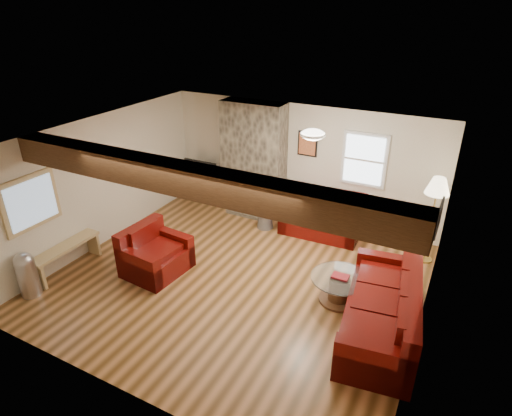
{
  "coord_description": "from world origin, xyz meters",
  "views": [
    {
      "loc": [
        3.13,
        -5.36,
        4.38
      ],
      "look_at": [
        0.15,
        0.4,
        1.22
      ],
      "focal_mm": 30.0,
      "sensor_mm": 36.0,
      "label": 1
    }
  ],
  "objects": [
    {
      "name": "chimney_breast",
      "position": [
        -1.0,
        2.49,
        1.22
      ],
      "size": [
        1.4,
        0.67,
        2.5
      ],
      "color": "#36312A",
      "rests_on": "floor"
    },
    {
      "name": "hatch_window",
      "position": [
        -2.96,
        -1.5,
        1.45
      ],
      "size": [
        0.08,
        1.0,
        0.9
      ],
      "primitive_type": null,
      "color": "tan",
      "rests_on": "room"
    },
    {
      "name": "floor_lamp",
      "position": [
        2.8,
        2.11,
        1.41
      ],
      "size": [
        0.42,
        0.42,
        1.65
      ],
      "color": "tan",
      "rests_on": "floor"
    },
    {
      "name": "pedal_bin",
      "position": [
        -2.8,
        -1.96,
        0.4
      ],
      "size": [
        0.42,
        0.42,
        0.79
      ],
      "primitive_type": null,
      "rotation": [
        0.0,
        0.0,
        -0.42
      ],
      "color": "#B1B1B6",
      "rests_on": "floor"
    },
    {
      "name": "coal_bucket",
      "position": [
        -0.4,
        1.88,
        0.16
      ],
      "size": [
        0.35,
        0.35,
        0.32
      ],
      "primitive_type": null,
      "color": "slate",
      "rests_on": "floor"
    },
    {
      "name": "back_window",
      "position": [
        1.35,
        2.71,
        1.55
      ],
      "size": [
        0.9,
        0.08,
        1.1
      ],
      "primitive_type": null,
      "color": "silver",
      "rests_on": "room"
    },
    {
      "name": "armchair_red",
      "position": [
        -1.38,
        -0.48,
        0.42
      ],
      "size": [
        0.99,
        1.11,
        0.84
      ],
      "primitive_type": null,
      "rotation": [
        0.0,
        0.0,
        1.49
      ],
      "color": "#440405",
      "rests_on": "floor"
    },
    {
      "name": "loveseat",
      "position": [
        0.73,
        2.23,
        0.42
      ],
      "size": [
        1.63,
        0.98,
        0.85
      ],
      "primitive_type": null,
      "rotation": [
        0.0,
        0.0,
        0.04
      ],
      "color": "#440405",
      "rests_on": "floor"
    },
    {
      "name": "coffee_table",
      "position": [
        1.75,
        0.2,
        0.23
      ],
      "size": [
        0.93,
        0.93,
        0.49
      ],
      "color": "#462616",
      "rests_on": "floor"
    },
    {
      "name": "ceiling_dome",
      "position": [
        0.9,
        0.9,
        2.44
      ],
      "size": [
        0.4,
        0.4,
        0.18
      ],
      "primitive_type": null,
      "color": "#F2E5CE",
      "rests_on": "room"
    },
    {
      "name": "sofa_three",
      "position": [
        2.48,
        -0.2,
        0.45
      ],
      "size": [
        1.28,
        2.44,
        0.9
      ],
      "primitive_type": null,
      "rotation": [
        0.0,
        0.0,
        -1.43
      ],
      "color": "#440405",
      "rests_on": "floor"
    },
    {
      "name": "artwork_right",
      "position": [
        2.96,
        0.3,
        1.75
      ],
      "size": [
        0.06,
        0.55,
        0.42
      ],
      "primitive_type": null,
      "color": "black",
      "rests_on": "room"
    },
    {
      "name": "tv_cabinet",
      "position": [
        -2.39,
        2.53,
        0.25
      ],
      "size": [
        0.99,
        0.4,
        0.5
      ],
      "primitive_type": "cube",
      "color": "black",
      "rests_on": "floor"
    },
    {
      "name": "oak_beam",
      "position": [
        0.0,
        -1.25,
        2.31
      ],
      "size": [
        6.0,
        0.36,
        0.38
      ],
      "primitive_type": "cube",
      "color": "#352010",
      "rests_on": "room"
    },
    {
      "name": "pine_bench",
      "position": [
        -2.83,
        -1.17,
        0.25
      ],
      "size": [
        0.31,
        1.31,
        0.49
      ],
      "primitive_type": null,
      "color": "tan",
      "rests_on": "floor"
    },
    {
      "name": "television",
      "position": [
        -2.39,
        2.53,
        0.75
      ],
      "size": [
        0.87,
        0.11,
        0.5
      ],
      "primitive_type": "imported",
      "color": "black",
      "rests_on": "tv_cabinet"
    },
    {
      "name": "room",
      "position": [
        0.0,
        0.0,
        1.25
      ],
      "size": [
        8.0,
        8.0,
        8.0
      ],
      "color": "#553716",
      "rests_on": "ground"
    },
    {
      "name": "artwork_back",
      "position": [
        0.15,
        2.71,
        1.7
      ],
      "size": [
        0.42,
        0.06,
        0.52
      ],
      "primitive_type": null,
      "color": "black",
      "rests_on": "room"
    }
  ]
}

